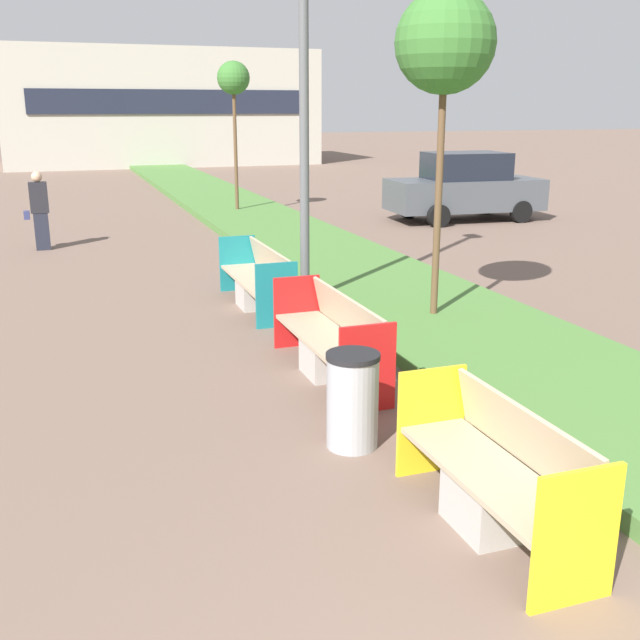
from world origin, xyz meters
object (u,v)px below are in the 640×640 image
(bench_teal_frame, at_px, (258,283))
(parked_car_distant, at_px, (465,187))
(pedestrian_walking, at_px, (40,210))
(bench_red_frame, at_px, (331,344))
(sapling_tree_near, at_px, (445,45))
(street_lamp_post, at_px, (304,36))
(sapling_tree_far, at_px, (233,81))
(bench_yellow_frame, at_px, (495,483))
(litter_bin, at_px, (352,400))

(bench_teal_frame, distance_m, parked_car_distant, 10.65)
(pedestrian_walking, relative_size, parked_car_distant, 0.40)
(bench_red_frame, height_order, sapling_tree_near, sapling_tree_near)
(street_lamp_post, xyz_separation_m, sapling_tree_far, (1.51, 10.85, -0.26))
(bench_red_frame, height_order, bench_teal_frame, same)
(bench_teal_frame, xyz_separation_m, pedestrian_walking, (-3.23, 6.37, 0.49))
(bench_red_frame, xyz_separation_m, parked_car_distant, (7.82, 10.53, 0.54))
(bench_yellow_frame, height_order, sapling_tree_far, sapling_tree_far)
(street_lamp_post, distance_m, sapling_tree_near, 2.02)
(bench_teal_frame, height_order, parked_car_distant, parked_car_distant)
(litter_bin, height_order, street_lamp_post, street_lamp_post)
(bench_yellow_frame, height_order, bench_red_frame, same)
(litter_bin, relative_size, pedestrian_walking, 0.53)
(pedestrian_walking, bearing_deg, bench_teal_frame, -63.12)
(bench_teal_frame, height_order, sapling_tree_near, sapling_tree_near)
(parked_car_distant, bearing_deg, bench_teal_frame, -133.63)
(parked_car_distant, bearing_deg, bench_yellow_frame, -115.42)
(street_lamp_post, relative_size, parked_car_distant, 1.68)
(sapling_tree_far, bearing_deg, bench_red_frame, -98.82)
(bench_yellow_frame, distance_m, sapling_tree_far, 17.63)
(pedestrian_walking, xyz_separation_m, parked_car_distant, (11.05, 0.85, 0.04))
(bench_teal_frame, xyz_separation_m, sapling_tree_near, (2.12, -1.85, 3.45))
(sapling_tree_near, relative_size, pedestrian_walking, 2.65)
(street_lamp_post, bearing_deg, sapling_tree_near, -41.52)
(sapling_tree_near, bearing_deg, street_lamp_post, 138.48)
(bench_red_frame, xyz_separation_m, sapling_tree_far, (2.12, 13.64, 3.37))
(sapling_tree_near, relative_size, parked_car_distant, 1.05)
(bench_red_frame, relative_size, sapling_tree_far, 0.56)
(bench_yellow_frame, distance_m, bench_teal_frame, 6.84)
(bench_yellow_frame, height_order, pedestrian_walking, pedestrian_walking)
(bench_yellow_frame, height_order, parked_car_distant, parked_car_distant)
(sapling_tree_near, bearing_deg, bench_red_frame, -145.38)
(bench_red_frame, height_order, litter_bin, bench_red_frame)
(pedestrian_walking, bearing_deg, street_lamp_post, -60.87)
(bench_yellow_frame, bearing_deg, bench_red_frame, 89.91)
(sapling_tree_far, bearing_deg, parked_car_distant, -28.65)
(parked_car_distant, bearing_deg, bench_red_frame, -122.93)
(parked_car_distant, bearing_deg, pedestrian_walking, -171.93)
(bench_yellow_frame, xyz_separation_m, sapling_tree_near, (2.12, 4.99, 3.46))
(bench_teal_frame, bearing_deg, bench_red_frame, -90.01)
(bench_teal_frame, distance_m, sapling_tree_near, 4.45)
(bench_red_frame, xyz_separation_m, pedestrian_walking, (-3.23, 9.68, 0.49))
(sapling_tree_near, xyz_separation_m, parked_car_distant, (5.71, 9.07, -2.92))
(pedestrian_walking, bearing_deg, sapling_tree_far, 36.55)
(street_lamp_post, distance_m, parked_car_distant, 11.02)
(litter_bin, distance_m, sapling_tree_near, 5.41)
(bench_red_frame, relative_size, bench_teal_frame, 0.98)
(street_lamp_post, distance_m, pedestrian_walking, 8.48)
(sapling_tree_near, bearing_deg, bench_yellow_frame, -113.04)
(bench_teal_frame, bearing_deg, pedestrian_walking, 116.88)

